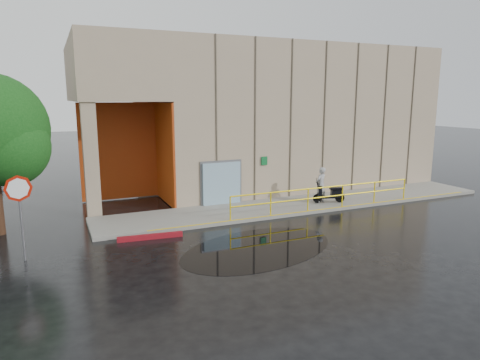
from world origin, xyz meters
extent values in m
plane|color=black|center=(0.00, 0.00, 0.00)|extent=(120.00, 120.00, 0.00)
cube|color=gray|center=(4.00, 4.50, 0.07)|extent=(20.00, 3.00, 0.15)
cube|color=tan|center=(6.00, 11.00, 4.00)|extent=(16.00, 10.00, 8.00)
cube|color=tan|center=(-4.00, 11.00, 6.50)|extent=(4.00, 10.00, 3.00)
cube|color=tan|center=(-5.60, 6.40, 2.50)|extent=(0.60, 0.60, 5.00)
cube|color=#B04210|center=(-4.00, 9.50, 2.50)|extent=(3.80, 0.15, 4.90)
cube|color=#B04210|center=(-2.05, 7.75, 2.50)|extent=(0.10, 3.50, 4.90)
cube|color=#97B8CE|center=(0.20, 5.88, 1.15)|extent=(1.90, 0.10, 2.00)
cube|color=slate|center=(0.20, 5.96, 1.15)|extent=(2.10, 0.06, 2.20)
cube|color=#0D602A|center=(2.50, 5.94, 2.10)|extent=(0.32, 0.04, 0.42)
cylinder|color=yellow|center=(4.25, 3.15, 1.15)|extent=(9.50, 0.06, 0.06)
cylinder|color=yellow|center=(4.25, 3.15, 0.70)|extent=(9.50, 0.06, 0.06)
imported|color=#9A9A9E|center=(4.71, 4.21, 1.02)|extent=(0.74, 0.63, 1.73)
cylinder|color=black|center=(4.52, 4.17, 0.37)|extent=(0.45, 0.22, 0.45)
cylinder|color=black|center=(5.58, 3.83, 0.37)|extent=(0.45, 0.22, 0.45)
cylinder|color=slate|center=(-8.16, 2.04, 1.22)|extent=(0.08, 0.08, 2.44)
cylinder|color=#A31203|center=(-8.16, 2.01, 2.38)|extent=(0.82, 0.25, 0.84)
cylinder|color=white|center=(-8.16, 1.98, 2.38)|extent=(0.65, 0.17, 0.66)
cube|color=maroon|center=(-4.00, 2.50, 0.09)|extent=(2.41, 0.42, 0.18)
cube|color=black|center=(-0.75, -0.02, 0.00)|extent=(6.85, 5.26, 0.01)
sphere|color=#186217|center=(-8.54, 4.92, 3.40)|extent=(2.91, 2.91, 2.91)
camera|label=1|loc=(-7.10, -12.75, 5.16)|focal=32.00mm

